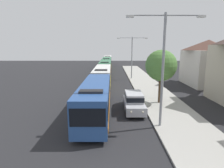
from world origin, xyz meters
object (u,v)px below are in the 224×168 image
(white_suv, at_px, (134,101))
(streetlamp_near, at_px, (163,60))
(bus_second_in_line, at_px, (103,76))
(roadside_tree, at_px, (161,66))
(bus_middle, at_px, (105,67))
(bus_rear, at_px, (108,60))
(streetlamp_mid, at_px, (132,53))
(bus_lead, at_px, (96,98))
(bus_fourth_in_line, at_px, (107,63))

(white_suv, height_order, streetlamp_near, streetlamp_near)
(bus_second_in_line, relative_size, white_suv, 2.48)
(streetlamp_near, height_order, roadside_tree, streetlamp_near)
(bus_second_in_line, bearing_deg, bus_middle, 90.00)
(streetlamp_near, bearing_deg, white_suv, 114.21)
(bus_rear, xyz_separation_m, streetlamp_mid, (5.40, -31.63, 3.40))
(bus_second_in_line, bearing_deg, bus_lead, -90.00)
(bus_second_in_line, relative_size, streetlamp_near, 1.42)
(bus_second_in_line, distance_m, white_suv, 12.65)
(bus_lead, xyz_separation_m, roadside_tree, (6.91, 3.66, 2.62))
(bus_lead, distance_m, bus_middle, 26.31)
(bus_lead, height_order, bus_rear, same)
(streetlamp_near, bearing_deg, bus_second_in_line, 108.79)
(bus_rear, bearing_deg, roadside_tree, -81.82)
(bus_fourth_in_line, distance_m, roadside_tree, 35.93)
(bus_fourth_in_line, xyz_separation_m, streetlamp_near, (5.40, -41.57, 3.71))
(bus_rear, distance_m, streetlamp_near, 54.87)
(bus_second_in_line, xyz_separation_m, roadside_tree, (6.91, -9.45, 2.62))
(white_suv, bearing_deg, streetlamp_mid, 84.91)
(bus_second_in_line, relative_size, roadside_tree, 2.08)
(bus_second_in_line, height_order, white_suv, bus_second_in_line)
(bus_second_in_line, bearing_deg, streetlamp_mid, 52.33)
(streetlamp_near, bearing_deg, roadside_tree, 76.74)
(white_suv, height_order, streetlamp_mid, streetlamp_mid)
(streetlamp_near, xyz_separation_m, roadside_tree, (1.51, 6.42, -1.08))
(bus_rear, relative_size, white_suv, 2.26)
(bus_lead, bearing_deg, white_suv, 15.48)
(bus_middle, relative_size, bus_fourth_in_line, 0.96)
(bus_fourth_in_line, height_order, streetlamp_mid, streetlamp_mid)
(bus_middle, height_order, bus_fourth_in_line, same)
(streetlamp_near, relative_size, roadside_tree, 1.47)
(bus_fourth_in_line, distance_m, streetlamp_near, 42.09)
(bus_rear, bearing_deg, bus_second_in_line, -90.00)
(bus_middle, distance_m, streetlamp_near, 29.80)
(bus_middle, bearing_deg, streetlamp_near, -79.48)
(streetlamp_near, bearing_deg, bus_lead, 152.94)
(bus_middle, xyz_separation_m, bus_rear, (-0.00, 25.41, -0.00))
(white_suv, distance_m, streetlamp_near, 6.02)
(bus_fourth_in_line, distance_m, bus_rear, 12.91)
(bus_lead, relative_size, roadside_tree, 2.00)
(streetlamp_mid, bearing_deg, white_suv, -95.09)
(bus_middle, bearing_deg, bus_second_in_line, -90.00)
(bus_second_in_line, xyz_separation_m, bus_middle, (-0.00, 13.21, -0.00))
(bus_rear, relative_size, streetlamp_near, 1.29)
(bus_rear, relative_size, streetlamp_mid, 1.38)
(bus_fourth_in_line, xyz_separation_m, white_suv, (3.70, -37.79, -0.66))
(bus_lead, xyz_separation_m, streetlamp_mid, (5.40, 20.10, 3.40))
(streetlamp_mid, bearing_deg, bus_fourth_in_line, 106.09)
(bus_lead, height_order, streetlamp_near, streetlamp_near)
(bus_middle, height_order, roadside_tree, roadside_tree)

